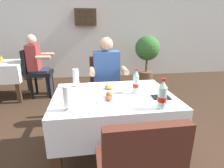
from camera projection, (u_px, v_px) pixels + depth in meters
name	position (u px, v px, depth m)	size (l,w,h in m)	color
ground_plane	(115.00, 165.00, 1.84)	(11.00, 11.00, 0.00)	#382619
back_wall	(93.00, 24.00, 4.82)	(11.00, 0.12, 2.97)	white
main_dining_table	(113.00, 109.00, 1.83)	(1.20, 0.89, 0.73)	white
chair_far_diner_seat	(105.00, 85.00, 2.62)	(0.44, 0.50, 0.97)	#4C2319
seated_diner_far	(107.00, 77.00, 2.48)	(0.50, 0.46, 1.26)	#282D42
plate_near_camera	(110.00, 99.00, 1.63)	(0.25, 0.25, 0.07)	white
plate_far_diner	(109.00, 88.00, 1.90)	(0.26, 0.26, 0.07)	white
beer_glass_left	(76.00, 78.00, 1.98)	(0.07, 0.07, 0.21)	white
beer_glass_middle	(67.00, 98.00, 1.41)	(0.07, 0.07, 0.21)	white
cola_bottle_primary	(136.00, 83.00, 1.78)	(0.06, 0.06, 0.26)	silver
cola_bottle_secondary	(162.00, 96.00, 1.44)	(0.07, 0.07, 0.26)	silver
napkin_cutlery_set	(161.00, 97.00, 1.70)	(0.18, 0.19, 0.01)	black
background_dining_table	(4.00, 72.00, 3.48)	(0.81, 0.78, 0.73)	white
background_chair_right	(36.00, 70.00, 3.56)	(0.50, 0.44, 0.97)	black
background_patron	(37.00, 63.00, 3.52)	(0.46, 0.50, 1.26)	#282D42
background_table_tumbler	(1.00, 59.00, 3.44)	(0.06, 0.06, 0.11)	gold
potted_plant_corner	(147.00, 52.00, 4.42)	(0.62, 0.62, 1.20)	brown
wall_bottle_rack	(86.00, 17.00, 4.59)	(0.56, 0.21, 0.42)	#472D1E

